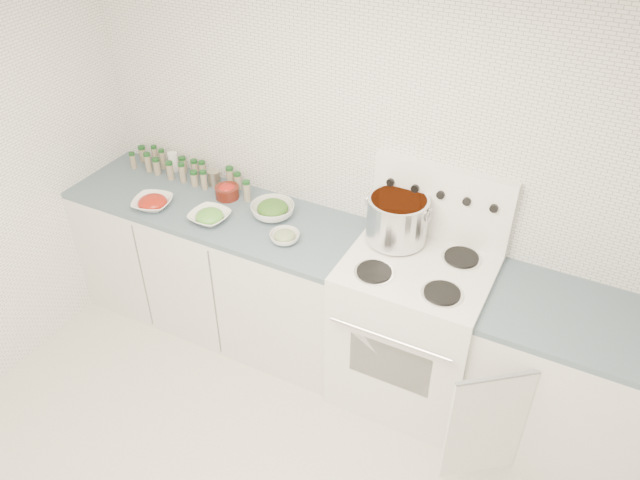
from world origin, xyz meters
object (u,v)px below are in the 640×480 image
Objects in this scene: bowl_snowpea at (209,216)px; stock_pot at (397,217)px; stove at (412,325)px; bowl_tomato at (153,203)px.

stock_pot is at bearing 14.81° from bowl_snowpea.
stove is 0.63m from stock_pot.
stock_pot is 1.09m from bowl_snowpea.
bowl_tomato reaches higher than bowl_snowpea.
bowl_tomato is (-1.43, -0.31, -0.15)m from stock_pot.
stove reaches higher than bowl_snowpea.
bowl_snowpea is (-1.04, -0.28, -0.15)m from stock_pot.
bowl_tomato is 1.20× the size of bowl_snowpea.
bowl_snowpea is (-1.23, -0.13, 0.44)m from stove.
stove reaches higher than stock_pot.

